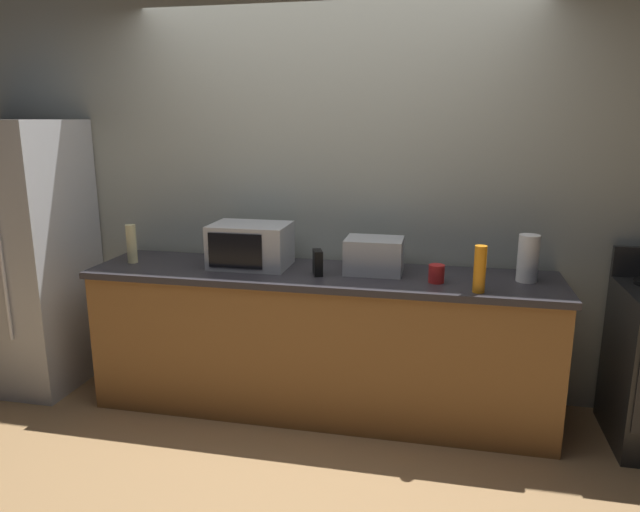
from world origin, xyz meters
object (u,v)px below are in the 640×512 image
(refrigerator, at_px, (25,256))
(paper_towel_roll, at_px, (528,258))
(toaster_oven, at_px, (374,256))
(bottle_hand_soap, at_px, (132,244))
(microwave, at_px, (251,245))
(cordless_phone, at_px, (318,263))
(mug_red, at_px, (436,274))
(bottle_dish_soap, at_px, (480,269))

(refrigerator, distance_m, paper_towel_roll, 3.25)
(toaster_oven, xyz_separation_m, bottle_hand_soap, (-1.55, -0.08, 0.02))
(microwave, bearing_deg, refrigerator, -178.27)
(toaster_oven, relative_size, paper_towel_roll, 1.26)
(paper_towel_roll, relative_size, bottle_hand_soap, 1.09)
(bottle_hand_soap, bearing_deg, cordless_phone, -1.99)
(toaster_oven, bearing_deg, refrigerator, -178.54)
(mug_red, bearing_deg, bottle_hand_soap, 178.17)
(bottle_hand_soap, bearing_deg, toaster_oven, 3.01)
(refrigerator, xyz_separation_m, paper_towel_roll, (3.24, 0.05, 0.13))
(microwave, distance_m, paper_towel_roll, 1.65)
(refrigerator, relative_size, cordless_phone, 12.00)
(refrigerator, relative_size, bottle_hand_soap, 7.25)
(toaster_oven, bearing_deg, cordless_phone, -158.47)
(paper_towel_roll, bearing_deg, toaster_oven, 179.35)
(cordless_phone, bearing_deg, refrigerator, 158.57)
(microwave, height_order, paper_towel_roll, same)
(bottle_hand_soap, height_order, bottle_dish_soap, bottle_dish_soap)
(refrigerator, xyz_separation_m, mug_red, (2.74, -0.08, 0.05))
(refrigerator, xyz_separation_m, toaster_oven, (2.37, 0.06, 0.10))
(microwave, height_order, toaster_oven, microwave)
(paper_towel_roll, bearing_deg, cordless_phone, -174.51)
(refrigerator, relative_size, bottle_dish_soap, 7.06)
(bottle_hand_soap, relative_size, bottle_dish_soap, 0.97)
(refrigerator, xyz_separation_m, bottle_hand_soap, (0.82, -0.02, 0.12))
(refrigerator, height_order, paper_towel_roll, refrigerator)
(cordless_phone, xyz_separation_m, bottle_hand_soap, (-1.24, 0.04, 0.05))
(cordless_phone, xyz_separation_m, bottle_dish_soap, (0.91, -0.16, 0.05))
(microwave, bearing_deg, toaster_oven, 0.90)
(paper_towel_roll, distance_m, bottle_dish_soap, 0.39)
(paper_towel_roll, bearing_deg, mug_red, -165.17)
(bottle_hand_soap, bearing_deg, paper_towel_roll, 1.69)
(cordless_phone, distance_m, bottle_dish_soap, 0.93)
(mug_red, bearing_deg, bottle_dish_soap, -32.95)
(toaster_oven, xyz_separation_m, bottle_dish_soap, (0.60, -0.29, 0.02))
(paper_towel_roll, bearing_deg, microwave, -179.92)
(bottle_dish_soap, distance_m, mug_red, 0.28)
(bottle_hand_soap, xyz_separation_m, mug_red, (1.92, -0.06, -0.07))
(microwave, distance_m, bottle_dish_soap, 1.40)
(toaster_oven, bearing_deg, microwave, -179.10)
(microwave, relative_size, toaster_oven, 1.41)
(bottle_dish_soap, xyz_separation_m, mug_red, (-0.22, 0.15, -0.08))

